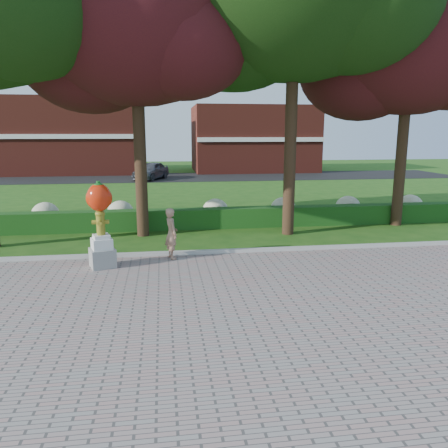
{
  "coord_description": "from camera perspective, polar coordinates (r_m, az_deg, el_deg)",
  "views": [
    {
      "loc": [
        -1.21,
        -10.36,
        3.81
      ],
      "look_at": [
        0.39,
        1.0,
        1.41
      ],
      "focal_mm": 35.0,
      "sensor_mm": 36.0,
      "label": 1
    }
  ],
  "objects": [
    {
      "name": "street",
      "position": [
        38.57,
        -6.21,
        6.1
      ],
      "size": [
        50.0,
        8.0,
        0.02
      ],
      "primitive_type": "cube",
      "color": "black",
      "rests_on": "ground"
    },
    {
      "name": "lawn_hedge",
      "position": [
        17.74,
        -3.95,
        0.71
      ],
      "size": [
        24.0,
        0.7,
        0.8
      ],
      "primitive_type": "cube",
      "color": "#174313",
      "rests_on": "ground"
    },
    {
      "name": "building_left",
      "position": [
        45.23,
        -19.57,
        10.77
      ],
      "size": [
        14.0,
        8.0,
        7.0
      ],
      "primitive_type": "cube",
      "color": "maroon",
      "rests_on": "ground"
    },
    {
      "name": "building_right",
      "position": [
        45.31,
        3.79,
        11.03
      ],
      "size": [
        12.0,
        8.0,
        6.4
      ],
      "primitive_type": "cube",
      "color": "maroon",
      "rests_on": "ground"
    },
    {
      "name": "tree_mid_left",
      "position": [
        16.84,
        -11.87,
        23.55
      ],
      "size": [
        8.25,
        7.04,
        10.69
      ],
      "color": "black",
      "rests_on": "ground"
    },
    {
      "name": "walkway",
      "position": [
        7.51,
        2.51,
        -18.52
      ],
      "size": [
        40.0,
        14.0,
        0.04
      ],
      "primitive_type": "cube",
      "color": "gray",
      "rests_on": "ground"
    },
    {
      "name": "ground",
      "position": [
        11.11,
        -1.28,
        -8.24
      ],
      "size": [
        100.0,
        100.0,
        0.0
      ],
      "primitive_type": "plane",
      "color": "#1F4D13",
      "rests_on": "ground"
    },
    {
      "name": "hydrangea_row",
      "position": [
        18.74,
        -2.43,
        1.79
      ],
      "size": [
        20.1,
        1.1,
        0.99
      ],
      "color": "beige",
      "rests_on": "ground"
    },
    {
      "name": "parked_car",
      "position": [
        36.84,
        -9.55,
        6.9
      ],
      "size": [
        3.32,
        4.64,
        1.47
      ],
      "primitive_type": "imported",
      "rotation": [
        0.0,
        0.0,
        -0.41
      ],
      "color": "#43444B",
      "rests_on": "street"
    },
    {
      "name": "curb",
      "position": [
        13.93,
        -2.74,
        -3.75
      ],
      "size": [
        40.0,
        0.18,
        0.15
      ],
      "primitive_type": "cube",
      "color": "#ADADA5",
      "rests_on": "ground"
    },
    {
      "name": "woman",
      "position": [
        13.31,
        -6.89,
        -1.24
      ],
      "size": [
        0.53,
        0.66,
        1.56
      ],
      "primitive_type": "imported",
      "rotation": [
        0.0,
        0.0,
        1.87
      ],
      "color": "#A4775D",
      "rests_on": "walkway"
    },
    {
      "name": "hydrant_sculpture",
      "position": [
        12.75,
        -15.83,
        0.22
      ],
      "size": [
        0.84,
        0.84,
        2.47
      ],
      "rotation": [
        0.0,
        0.0,
        0.32
      ],
      "color": "gray",
      "rests_on": "walkway"
    },
    {
      "name": "tree_far_right",
      "position": [
        19.73,
        22.73,
        20.16
      ],
      "size": [
        7.88,
        6.72,
        10.21
      ],
      "color": "black",
      "rests_on": "ground"
    }
  ]
}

